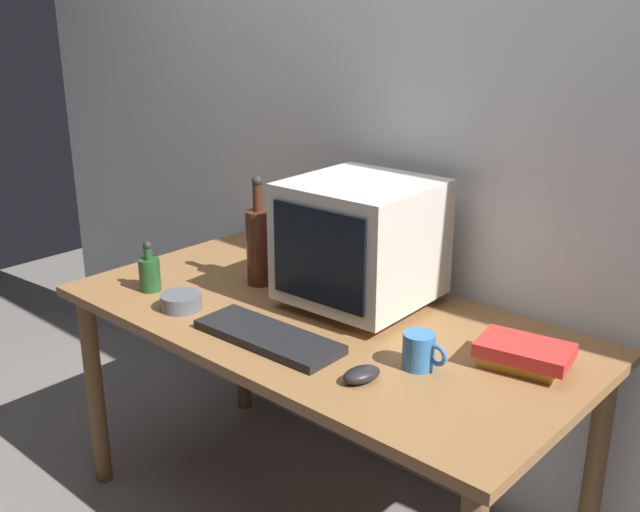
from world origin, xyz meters
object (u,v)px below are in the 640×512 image
crt_monitor (361,242)px  mug (420,351)px  bottle_short (150,273)px  keyboard (268,337)px  cd_spindle (181,301)px  book_stack (523,354)px  bottle_tall (259,244)px  computer_mouse (362,374)px

crt_monitor → mug: (0.36, -0.21, -0.15)m
bottle_short → mug: bearing=8.5°
keyboard → mug: 0.41m
crt_monitor → cd_spindle: (-0.36, -0.37, -0.17)m
crt_monitor → book_stack: 0.57m
keyboard → book_stack: size_ratio=1.74×
crt_monitor → cd_spindle: size_ratio=3.35×
crt_monitor → bottle_tall: size_ratio=1.16×
bottle_tall → computer_mouse: bearing=-23.5°
keyboard → book_stack: book_stack is taller
book_stack → cd_spindle: size_ratio=2.01×
bottle_tall → keyboard: bearing=-40.6°
book_stack → mug: (-0.19, -0.17, 0.01)m
keyboard → computer_mouse: bearing=-2.8°
keyboard → book_stack: 0.65m
keyboard → mug: (0.38, 0.14, 0.03)m
crt_monitor → bottle_tall: (-0.34, -0.08, -0.06)m
computer_mouse → mug: 0.16m
book_stack → cd_spindle: (-0.91, -0.33, -0.01)m
bottle_short → mug: size_ratio=1.32×
bottle_short → cd_spindle: (0.19, -0.03, -0.04)m
bottle_tall → cd_spindle: 0.31m
crt_monitor → mug: bearing=-30.4°
crt_monitor → book_stack: crt_monitor is taller
bottle_tall → book_stack: bottle_tall is taller
crt_monitor → bottle_tall: crt_monitor is taller
bottle_tall → mug: bottle_tall is taller
mug → cd_spindle: mug is taller
keyboard → bottle_tall: bottle_tall is taller
keyboard → bottle_short: (-0.53, 0.01, 0.05)m
bottle_tall → book_stack: bearing=2.7°
bottle_tall → bottle_short: bearing=-128.1°
crt_monitor → computer_mouse: size_ratio=4.02×
crt_monitor → book_stack: size_ratio=1.67×
bottle_short → mug: (0.91, 0.14, -0.01)m
bottle_tall → cd_spindle: bearing=-94.4°
crt_monitor → cd_spindle: bearing=-134.3°
computer_mouse → mug: (0.06, 0.15, 0.03)m
keyboard → cd_spindle: cd_spindle is taller
mug → computer_mouse: bearing=-112.3°
bottle_tall → bottle_short: size_ratio=2.19×
crt_monitor → bottle_tall: bearing=-166.9°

